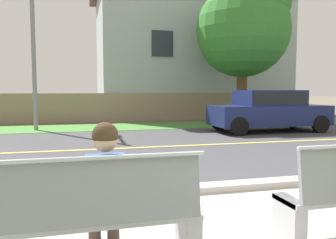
{
  "coord_description": "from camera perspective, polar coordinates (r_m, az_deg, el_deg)",
  "views": [
    {
      "loc": [
        -1.46,
        -2.33,
        1.52
      ],
      "look_at": [
        0.05,
        3.55,
        1.0
      ],
      "focal_mm": 36.26,
      "sensor_mm": 36.0,
      "label": 1
    }
  ],
  "objects": [
    {
      "name": "curb_edge",
      "position": [
        5.11,
        2.86,
        -11.75
      ],
      "size": [
        44.0,
        0.3,
        0.11
      ],
      "primitive_type": "cube",
      "color": "#ADA89E",
      "rests_on": "ground_plane"
    },
    {
      "name": "bench_left",
      "position": [
        3.01,
        -13.58,
        -15.82
      ],
      "size": [
        1.96,
        0.48,
        1.01
      ],
      "color": "#9EA0A8",
      "rests_on": "ground_plane"
    },
    {
      "name": "car_navy_near",
      "position": [
        13.12,
        16.57,
        1.76
      ],
      "size": [
        4.3,
        1.86,
        1.54
      ],
      "color": "navy",
      "rests_on": "ground_plane"
    },
    {
      "name": "street_asphalt",
      "position": [
        9.08,
        -4.96,
        -4.76
      ],
      "size": [
        52.0,
        8.0,
        0.01
      ],
      "primitive_type": "cube",
      "color": "#424247",
      "rests_on": "ground_plane"
    },
    {
      "name": "garden_wall",
      "position": [
        17.01,
        -8.09,
        2.05
      ],
      "size": [
        13.0,
        0.36,
        1.4
      ],
      "primitive_type": "cube",
      "color": "gray",
      "rests_on": "ground_plane"
    },
    {
      "name": "road_centre_line",
      "position": [
        9.08,
        -4.96,
        -4.72
      ],
      "size": [
        48.0,
        0.14,
        0.01
      ],
      "primitive_type": "cube",
      "color": "#E0CC4C",
      "rests_on": "ground_plane"
    },
    {
      "name": "far_verge_grass",
      "position": [
        14.36,
        -8.48,
        -1.23
      ],
      "size": [
        48.0,
        2.8,
        0.02
      ],
      "primitive_type": "cube",
      "color": "#478438",
      "rests_on": "ground_plane"
    },
    {
      "name": "ground_plane",
      "position": [
        10.54,
        -6.3,
        -3.45
      ],
      "size": [
        140.0,
        140.0,
        0.0
      ],
      "primitive_type": "plane",
      "color": "#665B4C"
    },
    {
      "name": "streetlamp",
      "position": [
        14.3,
        -21.67,
        13.7
      ],
      "size": [
        0.24,
        2.1,
        6.6
      ],
      "color": "gray",
      "rests_on": "ground_plane"
    },
    {
      "name": "seated_person_blue",
      "position": [
        3.11,
        -10.52,
        -10.91
      ],
      "size": [
        0.52,
        0.68,
        1.25
      ],
      "color": "#47382D",
      "rests_on": "ground_plane"
    },
    {
      "name": "shade_tree_left",
      "position": [
        16.38,
        13.06,
        15.48
      ],
      "size": [
        4.26,
        4.26,
        7.04
      ],
      "color": "brown",
      "rests_on": "ground_plane"
    },
    {
      "name": "house_across_street",
      "position": [
        21.23,
        3.43,
        11.24
      ],
      "size": [
        11.57,
        6.91,
        7.67
      ],
      "color": "#A3ADB2",
      "rests_on": "ground_plane"
    }
  ]
}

